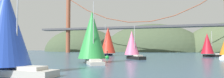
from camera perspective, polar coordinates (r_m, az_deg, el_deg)
name	(u,v)px	position (r m, az deg, el deg)	size (l,w,h in m)	color
ground_plane	(48,72)	(25.22, -18.43, -9.20)	(360.00, 360.00, 0.00)	#385670
headland_center	(152,52)	(156.23, 11.72, -3.69)	(79.83, 44.00, 43.96)	#425138
headland_left	(82,51)	(170.45, -8.90, -3.63)	(68.55, 44.00, 39.85)	#425138
suspension_bridge	(139,25)	(117.56, 8.12, 4.00)	(130.79, 6.00, 36.29)	brown
sailboat_crimson_sail	(208,44)	(70.71, 26.49, -1.42)	(7.94, 4.69, 8.44)	black
sailboat_pink_spinnaker	(132,44)	(52.02, 6.01, -1.54)	(6.91, 7.57, 8.84)	black
sailboat_green_sail	(92,36)	(38.40, -5.92, 0.95)	(8.14, 10.28, 11.83)	#B7B2A8
sailboat_scarlet_sail	(108,41)	(74.69, -1.24, -0.47)	(7.36, 10.58, 12.08)	#191E4C
sailboat_blue_spinnaker	(6,29)	(23.94, -28.89, 2.69)	(9.28, 5.95, 9.75)	#B7B2A8
channel_buoy	(107,57)	(53.87, -1.44, -5.39)	(1.10, 1.10, 2.64)	green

